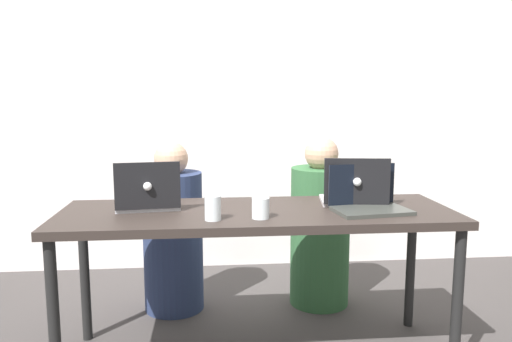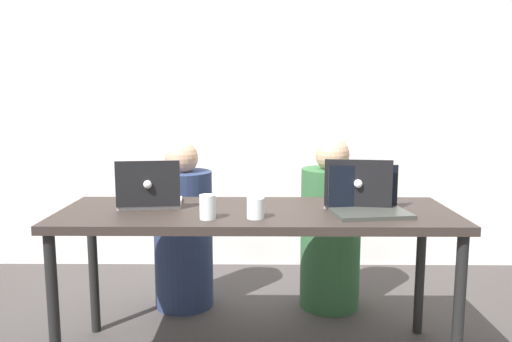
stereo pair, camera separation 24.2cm
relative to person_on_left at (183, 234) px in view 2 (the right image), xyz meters
The scene contains 9 objects.
back_wall 1.21m from the person_on_left, 60.68° to the left, with size 4.88×0.10×2.47m, color white.
desk 0.80m from the person_on_left, 54.24° to the right, with size 1.88×0.63×0.75m.
person_on_left is the anchor object (origin of this frame).
person_on_right 0.90m from the person_on_left, ahead, with size 0.45×0.45×1.05m.
laptop_back_right 1.14m from the person_on_left, 29.76° to the right, with size 0.35×0.31×0.24m.
laptop_back_left 0.66m from the person_on_left, 97.32° to the right, with size 0.33×0.30×0.24m.
laptop_front_right 1.24m from the person_on_left, 35.27° to the right, with size 0.37×0.27×0.22m.
water_glass_center 0.97m from the person_on_left, 60.02° to the right, with size 0.08×0.08×0.09m.
water_glass_left 0.90m from the person_on_left, 73.46° to the right, with size 0.07×0.07×0.11m.
Camera 2 is at (0.02, -2.33, 1.29)m, focal length 35.00 mm.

